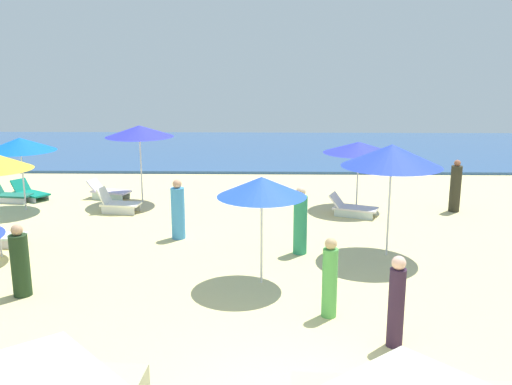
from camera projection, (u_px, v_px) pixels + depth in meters
name	position (u px, v px, depth m)	size (l,w,h in m)	color
ocean	(277.00, 149.00, 30.84)	(60.00, 13.19, 0.12)	#2C5187
umbrella_2	(262.00, 187.00, 12.16)	(1.94, 1.94, 2.40)	silver
umbrella_4	(359.00, 147.00, 18.47)	(2.32, 2.32, 2.22)	silver
lounge_chair_4_0	(352.00, 208.00, 17.99)	(1.63, 1.17, 0.68)	silver
umbrella_5	(20.00, 144.00, 18.20)	(2.26, 2.26, 2.39)	silver
lounge_chair_5_0	(30.00, 193.00, 20.16)	(1.58, 1.35, 0.64)	silver
lounge_chair_5_1	(9.00, 195.00, 19.73)	(1.44, 0.76, 0.72)	silver
umbrella_6	(392.00, 156.00, 13.84)	(2.46, 2.46, 2.83)	silver
umbrella_7	(139.00, 131.00, 19.08)	(2.29, 2.29, 2.67)	silver
lounge_chair_7_0	(118.00, 204.00, 18.37)	(1.39, 0.80, 0.80)	silver
lounge_chair_7_1	(108.00, 192.00, 20.14)	(1.59, 0.99, 0.66)	silver
beachgoer_0	(20.00, 263.00, 11.83)	(0.53, 0.53, 1.55)	#1F361C
beachgoer_2	(455.00, 188.00, 18.37)	(0.49, 0.49, 1.70)	#2E2C1F
beachgoer_3	(300.00, 222.00, 14.38)	(0.45, 0.45, 1.74)	#2E9162
beachgoer_4	(178.00, 211.00, 15.61)	(0.39, 0.39, 1.67)	#3F8ED0
beachgoer_5	(396.00, 303.00, 9.70)	(0.39, 0.39, 1.64)	#2F1E34
beachgoer_6	(330.00, 279.00, 10.85)	(0.30, 0.30, 1.59)	#50A94E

